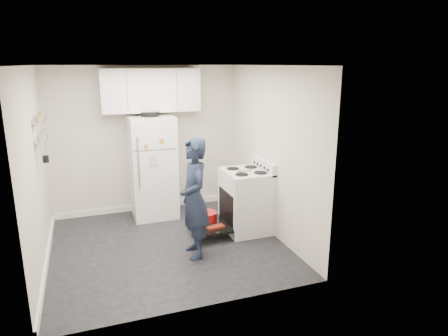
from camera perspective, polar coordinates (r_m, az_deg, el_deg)
name	(u,v)px	position (r m, az deg, el deg)	size (l,w,h in m)	color
room	(162,163)	(5.49, -8.87, 0.66)	(3.21, 3.21, 2.51)	black
electric_range	(245,201)	(6.17, 3.06, -4.76)	(0.66, 0.76, 1.10)	silver
open_oven_door	(208,221)	(6.13, -2.30, -7.62)	(0.55, 0.70, 0.23)	black
refrigerator	(153,167)	(6.76, -10.13, 0.18)	(0.72, 0.74, 1.77)	white
upper_cabinets	(151,90)	(6.75, -10.42, 10.87)	(1.60, 0.33, 0.70)	silver
wall_shelf_rack	(41,130)	(5.79, -24.65, 4.94)	(0.14, 0.60, 0.61)	#B2B2B7
person	(194,198)	(5.27, -4.28, -4.36)	(0.59, 0.39, 1.61)	#182137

